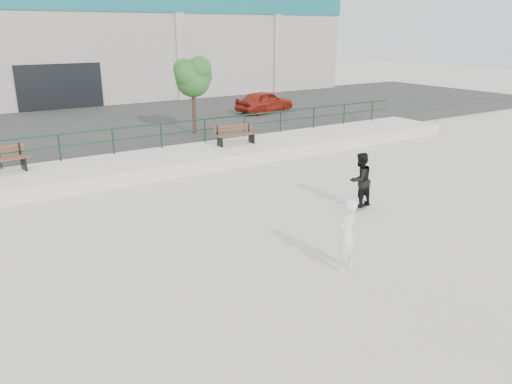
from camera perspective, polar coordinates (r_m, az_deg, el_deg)
ground at (r=11.74m, az=5.58°, el=-8.03°), size 120.00×120.00×0.00m
ledge at (r=19.53m, az=-11.89°, el=3.17°), size 30.00×3.00×0.50m
parking_strip at (r=27.47m, az=-18.43°, el=6.90°), size 60.00×14.00×0.50m
railing at (r=20.51m, az=-13.40°, el=6.62°), size 28.00×0.06×1.03m
commercial_building at (r=40.74m, az=-24.41°, el=15.76°), size 44.20×16.33×8.00m
bench_right at (r=21.25m, az=-2.39°, el=6.56°), size 1.82×0.66×0.82m
tree at (r=23.43m, az=-7.20°, el=13.05°), size 1.99×1.77×3.53m
red_car at (r=29.63m, az=0.99°, el=10.30°), size 3.92×2.15×1.26m
skateboard at (r=15.34m, az=11.60°, el=-1.63°), size 0.79×0.24×0.09m
standing_skater at (r=15.08m, az=11.80°, el=1.38°), size 0.85×0.69×1.64m
seated_skater at (r=11.16m, az=10.30°, el=-4.94°), size 0.72×0.59×1.69m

